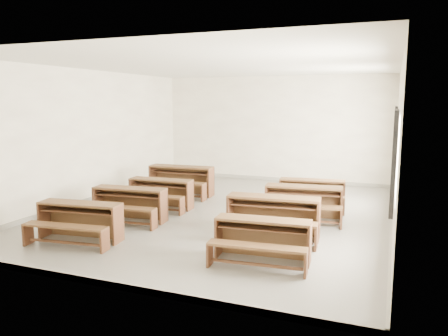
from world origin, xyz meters
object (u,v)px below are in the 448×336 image
at_px(desk_set_2, 160,191).
at_px(desk_set_7, 312,192).
at_px(desk_set_1, 129,202).
at_px(desk_set_5, 273,214).
at_px(desk_set_0, 79,219).
at_px(desk_set_6, 303,200).
at_px(desk_set_3, 181,178).
at_px(desk_set_4, 262,237).

bearing_deg(desk_set_2, desk_set_7, 18.46).
relative_size(desk_set_1, desk_set_5, 0.93).
distance_m(desk_set_0, desk_set_5, 3.45).
relative_size(desk_set_0, desk_set_6, 0.96).
bearing_deg(desk_set_0, desk_set_6, 32.54).
bearing_deg(desk_set_5, desk_set_3, 135.56).
xyz_separation_m(desk_set_0, desk_set_6, (3.43, 2.80, 0.02)).
bearing_deg(desk_set_0, desk_set_3, 83.86).
relative_size(desk_set_1, desk_set_2, 1.05).
bearing_deg(desk_set_5, desk_set_4, -87.58).
height_order(desk_set_0, desk_set_5, desk_set_5).
xyz_separation_m(desk_set_4, desk_set_7, (0.11, 3.65, 0.00)).
distance_m(desk_set_2, desk_set_6, 3.28).
bearing_deg(desk_set_6, desk_set_7, 83.87).
distance_m(desk_set_3, desk_set_7, 3.47).
xyz_separation_m(desk_set_2, desk_set_4, (3.15, -2.41, -0.01)).
xyz_separation_m(desk_set_3, desk_set_5, (3.19, -2.61, -0.01)).
bearing_deg(desk_set_3, desk_set_1, -89.68).
height_order(desk_set_2, desk_set_6, desk_set_6).
height_order(desk_set_2, desk_set_3, desk_set_3).
bearing_deg(desk_set_7, desk_set_0, -137.72).
height_order(desk_set_3, desk_set_5, desk_set_3).
distance_m(desk_set_0, desk_set_3, 4.03).
bearing_deg(desk_set_6, desk_set_3, 153.83).
height_order(desk_set_4, desk_set_5, desk_set_5).
height_order(desk_set_3, desk_set_4, desk_set_3).
distance_m(desk_set_1, desk_set_2, 1.21).
bearing_deg(desk_set_4, desk_set_6, 82.58).
bearing_deg(desk_set_7, desk_set_6, -95.63).
relative_size(desk_set_3, desk_set_6, 1.05).
relative_size(desk_set_4, desk_set_6, 0.92).
relative_size(desk_set_0, desk_set_5, 0.92).
bearing_deg(desk_set_2, desk_set_0, -95.86).
bearing_deg(desk_set_2, desk_set_6, 0.91).
bearing_deg(desk_set_1, desk_set_4, -26.09).
xyz_separation_m(desk_set_3, desk_set_7, (3.46, -0.17, -0.06)).
bearing_deg(desk_set_7, desk_set_2, -165.28).
height_order(desk_set_0, desk_set_7, desk_set_0).
distance_m(desk_set_2, desk_set_5, 3.22).
xyz_separation_m(desk_set_1, desk_set_2, (0.05, 1.21, -0.01)).
bearing_deg(desk_set_1, desk_set_7, 30.99).
xyz_separation_m(desk_set_2, desk_set_7, (3.26, 1.25, -0.00)).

